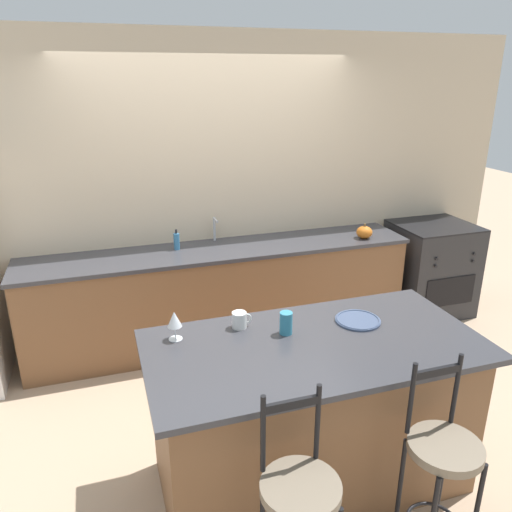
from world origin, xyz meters
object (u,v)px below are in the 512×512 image
dinner_plate (358,320)px  pumpkin_decoration (364,232)px  bar_stool_far (441,465)px  coffee_mug (240,320)px  bar_stool_near (299,507)px  soap_bottle (177,241)px  oven_range (430,268)px  wine_glass (174,320)px  tumbler_cup (286,323)px

dinner_plate → pumpkin_decoration: (0.91, 1.52, 0.01)m
bar_stool_far → coffee_mug: bar_stool_far is taller
bar_stool_near → soap_bottle: bar_stool_near is taller
bar_stool_far → oven_range: bearing=54.6°
wine_glass → oven_range: bearing=27.8°
oven_range → bar_stool_far: bearing=-125.4°
oven_range → coffee_mug: bearing=-149.1°
bar_stool_near → pumpkin_decoration: size_ratio=7.45×
tumbler_cup → pumpkin_decoration: tumbler_cup is taller
tumbler_cup → bar_stool_far: bearing=-59.3°
bar_stool_near → pumpkin_decoration: (1.63, 2.36, 0.39)m
tumbler_cup → soap_bottle: (-0.33, 1.75, -0.03)m
wine_glass → coffee_mug: size_ratio=1.43×
soap_bottle → oven_range: bearing=-2.8°
bar_stool_far → pumpkin_decoration: (0.89, 2.35, 0.39)m
bar_stool_far → coffee_mug: (-0.72, 0.97, 0.42)m
coffee_mug → soap_bottle: size_ratio=0.66×
bar_stool_far → soap_bottle: bar_stool_far is taller
wine_glass → tumbler_cup: size_ratio=1.29×
bar_stool_far → soap_bottle: (-0.82, 2.57, 0.41)m
coffee_mug → pumpkin_decoration: 2.11m
oven_range → dinner_plate: size_ratio=3.43×
wine_glass → pumpkin_decoration: (1.99, 1.40, -0.10)m
bar_stool_near → wine_glass: size_ratio=6.41×
soap_bottle → bar_stool_near: bearing=-88.3°
bar_stool_near → dinner_plate: size_ratio=4.01×
bar_stool_far → coffee_mug: bearing=126.4°
bar_stool_near → tumbler_cup: (0.26, 0.84, 0.43)m
oven_range → soap_bottle: soap_bottle is taller
pumpkin_decoration → soap_bottle: (-1.71, 0.22, 0.02)m
bar_stool_near → tumbler_cup: 0.98m
wine_glass → coffee_mug: wine_glass is taller
bar_stool_far → bar_stool_near: bearing=-178.7°
dinner_plate → coffee_mug: (-0.70, 0.15, 0.04)m
tumbler_cup → wine_glass: bearing=168.1°
bar_stool_near → bar_stool_far: same height
bar_stool_near → wine_glass: wine_glass is taller
oven_range → soap_bottle: (-2.56, 0.13, 0.51)m
coffee_mug → tumbler_cup: 0.28m
bar_stool_far → soap_bottle: bearing=107.7°
oven_range → pumpkin_decoration: bearing=-173.6°
wine_glass → pumpkin_decoration: size_ratio=1.16×
pumpkin_decoration → tumbler_cup: bearing=-132.0°
soap_bottle → tumbler_cup: bearing=-79.3°
oven_range → bar_stool_near: bearing=-135.2°
oven_range → tumbler_cup: size_ratio=7.05×
oven_range → coffee_mug: coffee_mug is taller
bar_stool_far → coffee_mug: size_ratio=9.17×
wine_glass → soap_bottle: bearing=80.2°
wine_glass → coffee_mug: (0.38, 0.02, -0.07)m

